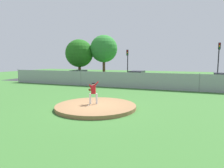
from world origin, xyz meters
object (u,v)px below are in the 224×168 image
Objects in this scene: parked_car_slate at (137,78)px; traffic_light_near at (127,59)px; baseball at (88,106)px; pitcher_youth at (93,91)px; parked_car_navy at (221,81)px; parked_car_charcoal at (79,76)px; traffic_cone_orange at (156,81)px; traffic_light_far at (219,56)px.

parked_car_slate is 5.25m from traffic_light_near.
parked_car_slate is at bearing -57.38° from traffic_light_near.
parked_car_slate is (-0.42, 14.94, 0.56)m from baseball.
baseball is at bearing -92.95° from pitcher_youth.
parked_car_slate reaches higher than parked_car_navy.
traffic_light_near reaches higher than parked_car_navy.
parked_car_navy is 13.50m from traffic_light_near.
parked_car_charcoal is (-9.25, 14.63, 0.54)m from baseball.
traffic_cone_orange is (1.97, 15.61, -0.89)m from pitcher_youth.
parked_car_slate reaches higher than baseball.
traffic_light_far is at bearing 89.69° from parked_car_navy.
traffic_light_near is 12.69m from traffic_light_far.
parked_car_navy is at bearing 56.79° from baseball.
pitcher_youth reaches higher than parked_car_slate.
parked_car_navy is at bearing -10.57° from traffic_cone_orange.
traffic_light_near reaches higher than traffic_cone_orange.
parked_car_navy is 0.76× the size of traffic_light_far.
traffic_light_near is at bearing 122.62° from parked_car_slate.
parked_car_charcoal is (-8.82, -0.31, -0.02)m from parked_car_slate.
traffic_cone_orange is at bearing -27.27° from traffic_light_near.
traffic_light_near reaches higher than parked_car_slate.
traffic_light_near is at bearing 152.73° from traffic_cone_orange.
pitcher_youth is 15.76m from traffic_cone_orange.
traffic_light_far is at bearing 12.15° from parked_car_charcoal.
traffic_light_near reaches higher than pitcher_youth.
traffic_light_far is at bearing -0.59° from traffic_light_near.
baseball is 0.02× the size of parked_car_charcoal.
traffic_cone_orange is at bearing -162.68° from traffic_light_far.
parked_car_navy is 7.54× the size of traffic_cone_orange.
traffic_light_far is (9.72, 18.03, 2.56)m from pitcher_youth.
traffic_cone_orange is at bearing 82.80° from pitcher_youth.
pitcher_youth is 17.17m from parked_car_navy.
baseball is 14.96m from parked_car_slate.
parked_car_slate is 11.23m from traffic_light_far.
traffic_light_far is (7.74, 2.42, 3.44)m from traffic_cone_orange.
pitcher_youth is 0.38× the size of parked_car_navy.
parked_car_slate is (-0.46, 14.24, -0.31)m from pitcher_youth.
traffic_light_near is (-12.66, 3.99, 2.45)m from parked_car_navy.
traffic_light_far reaches higher than parked_car_navy.
traffic_cone_orange is at bearing 29.33° from parked_car_slate.
traffic_light_far is (12.68, -0.13, 0.43)m from traffic_light_near.
parked_car_slate is at bearing -150.67° from traffic_cone_orange.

